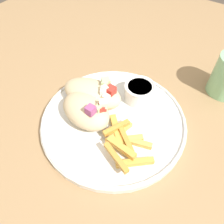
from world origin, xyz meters
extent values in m
plane|color=#4C4238|center=(0.00, 0.00, 0.00)|extent=(10.00, 10.00, 0.00)
cube|color=#9E7A51|center=(0.00, 0.00, 0.76)|extent=(1.31, 1.31, 0.04)
cylinder|color=#9E7A51|center=(-0.59, 0.59, 0.37)|extent=(0.06, 0.06, 0.74)
cylinder|color=white|center=(0.00, -0.03, 0.79)|extent=(0.30, 0.30, 0.01)
torus|color=white|center=(0.00, -0.03, 0.80)|extent=(0.29, 0.29, 0.01)
ellipsoid|color=beige|center=(-0.05, -0.06, 0.82)|extent=(0.12, 0.09, 0.05)
cube|color=#B7D693|center=(-0.02, -0.06, 0.84)|extent=(0.01, 0.01, 0.01)
cube|color=silver|center=(-0.01, -0.04, 0.85)|extent=(0.02, 0.02, 0.01)
cube|color=#A34C84|center=(-0.02, -0.07, 0.85)|extent=(0.02, 0.02, 0.02)
cube|color=red|center=(-0.01, -0.05, 0.84)|extent=(0.02, 0.02, 0.01)
ellipsoid|color=beige|center=(-0.07, -0.01, 0.82)|extent=(0.14, 0.09, 0.05)
cube|color=red|center=(-0.02, 0.00, 0.84)|extent=(0.02, 0.02, 0.02)
cube|color=#B7D693|center=(-0.04, 0.01, 0.84)|extent=(0.02, 0.02, 0.01)
cube|color=#A34C84|center=(-0.04, 0.00, 0.84)|extent=(0.01, 0.01, 0.01)
cube|color=white|center=(-0.03, -0.01, 0.84)|extent=(0.02, 0.02, 0.01)
cube|color=silver|center=(-0.02, -0.02, 0.84)|extent=(0.01, 0.01, 0.01)
cube|color=#B7D693|center=(-0.04, 0.01, 0.84)|extent=(0.02, 0.02, 0.02)
cube|color=silver|center=(-0.03, -0.01, 0.84)|extent=(0.02, 0.02, 0.01)
cube|color=#E5B251|center=(0.05, -0.06, 0.80)|extent=(0.06, 0.06, 0.01)
cube|color=gold|center=(0.02, -0.05, 0.80)|extent=(0.06, 0.06, 0.01)
cube|color=#E5B251|center=(0.06, -0.05, 0.80)|extent=(0.07, 0.03, 0.01)
cube|color=gold|center=(0.09, -0.09, 0.80)|extent=(0.06, 0.05, 0.01)
cube|color=#E5B251|center=(0.03, -0.05, 0.80)|extent=(0.02, 0.06, 0.01)
cube|color=gold|center=(0.05, -0.08, 0.81)|extent=(0.06, 0.02, 0.01)
cube|color=gold|center=(0.05, -0.06, 0.81)|extent=(0.06, 0.05, 0.01)
cube|color=gold|center=(0.02, -0.05, 0.81)|extent=(0.03, 0.06, 0.01)
cube|color=gold|center=(0.06, -0.11, 0.82)|extent=(0.06, 0.03, 0.01)
cylinder|color=white|center=(0.01, 0.05, 0.81)|extent=(0.06, 0.06, 0.04)
cylinder|color=white|center=(0.01, 0.05, 0.83)|extent=(0.05, 0.05, 0.01)
torus|color=white|center=(0.01, 0.05, 0.83)|extent=(0.07, 0.07, 0.00)
camera|label=1|loc=(0.15, -0.26, 1.15)|focal=35.00mm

